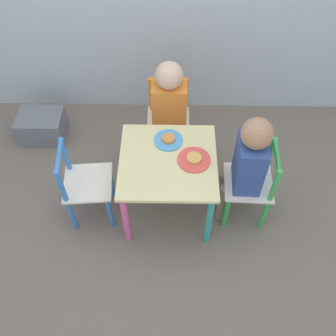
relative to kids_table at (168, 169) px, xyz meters
The scene contains 10 objects.
ground_plane 0.37m from the kids_table, ahead, with size 6.00×6.00×0.00m, color #6B6056.
kids_table is the anchor object (origin of this frame).
chair_orange 0.47m from the kids_table, 90.66° to the left, with size 0.26×0.26×0.53m.
chair_green 0.47m from the kids_table, ahead, with size 0.27×0.27×0.53m.
chair_blue 0.47m from the kids_table, behind, with size 0.28×0.28×0.53m.
child_back 0.41m from the kids_table, 90.66° to the left, with size 0.20×0.21×0.73m.
child_right 0.41m from the kids_table, ahead, with size 0.21×0.21×0.75m.
plate_back 0.16m from the kids_table, 90.00° to the left, with size 0.16×0.16×0.03m.
plate_right 0.16m from the kids_table, ahead, with size 0.17×0.17×0.03m.
storage_bin 1.07m from the kids_table, 146.68° to the left, with size 0.30×0.22×0.19m.
Camera 1 is at (0.02, -1.29, 2.02)m, focal length 42.00 mm.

